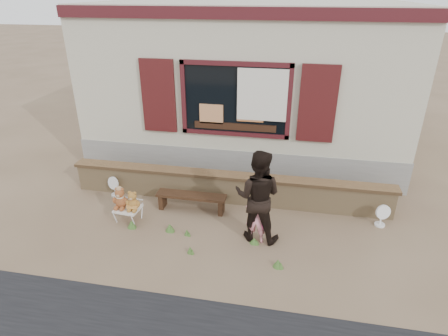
% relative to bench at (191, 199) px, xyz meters
% --- Properties ---
extents(ground, '(80.00, 80.00, 0.00)m').
position_rel_bench_xyz_m(ground, '(0.68, -0.47, -0.28)').
color(ground, brown).
rests_on(ground, ground).
extents(shopfront, '(8.04, 5.13, 4.00)m').
position_rel_bench_xyz_m(shopfront, '(0.68, 4.02, 1.72)').
color(shopfront, beige).
rests_on(shopfront, ground).
extents(brick_wall, '(7.10, 0.36, 0.67)m').
position_rel_bench_xyz_m(brick_wall, '(0.68, 0.53, 0.06)').
color(brick_wall, tan).
rests_on(brick_wall, ground).
extents(bench, '(1.49, 0.32, 0.38)m').
position_rel_bench_xyz_m(bench, '(0.00, 0.00, 0.00)').
color(bench, black).
rests_on(bench, ground).
extents(folding_chair, '(0.52, 0.47, 0.30)m').
position_rel_bench_xyz_m(folding_chair, '(-1.16, -0.63, -0.01)').
color(folding_chair, silver).
rests_on(folding_chair, ground).
extents(teddy_bear_left, '(0.36, 0.32, 0.45)m').
position_rel_bench_xyz_m(teddy_bear_left, '(-1.30, -0.61, 0.24)').
color(teddy_bear_left, brown).
rests_on(teddy_bear_left, folding_chair).
extents(teddy_bear_right, '(0.33, 0.29, 0.41)m').
position_rel_bench_xyz_m(teddy_bear_right, '(-1.02, -0.64, 0.22)').
color(teddy_bear_right, brown).
rests_on(teddy_bear_right, folding_chair).
extents(child, '(0.41, 0.27, 1.11)m').
position_rel_bench_xyz_m(child, '(1.47, -0.83, 0.28)').
color(child, pink).
rests_on(child, ground).
extents(adult, '(0.95, 0.78, 1.80)m').
position_rel_bench_xyz_m(adult, '(1.47, -0.70, 0.62)').
color(adult, black).
rests_on(adult, ground).
extents(fan_left, '(0.31, 0.20, 0.48)m').
position_rel_bench_xyz_m(fan_left, '(-1.89, 0.28, -0.04)').
color(fan_left, silver).
rests_on(fan_left, ground).
extents(fan_right, '(0.31, 0.20, 0.48)m').
position_rel_bench_xyz_m(fan_right, '(3.87, 0.14, -0.04)').
color(fan_right, white).
rests_on(fan_right, ground).
extents(grass_tufts, '(3.11, 0.84, 0.16)m').
position_rel_bench_xyz_m(grass_tufts, '(0.41, -1.04, -0.20)').
color(grass_tufts, '#406628').
rests_on(grass_tufts, ground).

